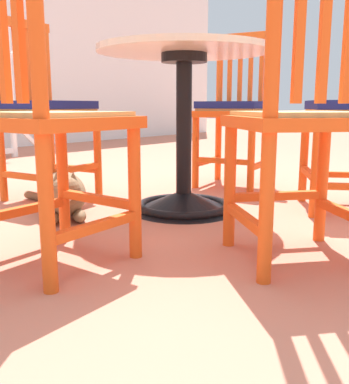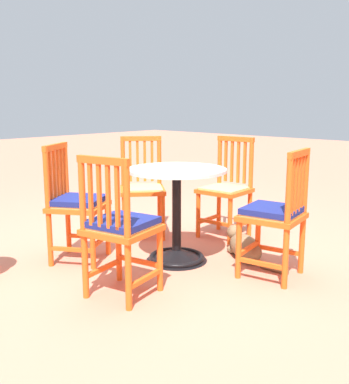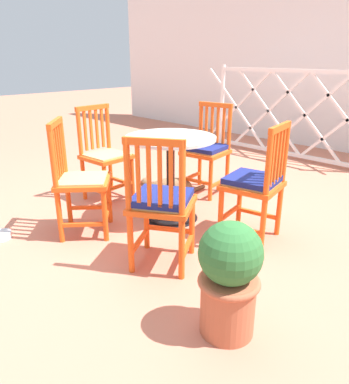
{
  "view_description": "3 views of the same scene",
  "coord_description": "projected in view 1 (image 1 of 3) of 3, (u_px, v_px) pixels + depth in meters",
  "views": [
    {
      "loc": [
        -1.61,
        -1.0,
        0.48
      ],
      "look_at": [
        -0.25,
        0.14,
        0.13
      ],
      "focal_mm": 41.45,
      "sensor_mm": 36.0,
      "label": 1
    },
    {
      "loc": [
        2.48,
        2.55,
        1.22
      ],
      "look_at": [
        -0.06,
        0.21,
        0.54
      ],
      "focal_mm": 42.68,
      "sensor_mm": 36.0,
      "label": 2
    },
    {
      "loc": [
        2.13,
        -1.84,
        1.36
      ],
      "look_at": [
        0.15,
        0.1,
        0.33
      ],
      "focal_mm": 34.6,
      "sensor_mm": 36.0,
      "label": 3
    }
  ],
  "objects": [
    {
      "name": "orange_chair_by_planter",
      "position": [
        45.0,
        112.0,
        2.26
      ],
      "size": [
        0.46,
        0.46,
        0.91
      ],
      "color": "#EA5619",
      "rests_on": "ground_plane"
    },
    {
      "name": "orange_chair_at_corner",
      "position": [
        306.0,
        122.0,
        1.31
      ],
      "size": [
        0.56,
        0.56,
        0.91
      ],
      "color": "#EA5619",
      "rests_on": "ground_plane"
    },
    {
      "name": "ground_plane",
      "position": [
        235.0,
        217.0,
        1.94
      ],
      "size": [
        24.0,
        24.0,
        0.0
      ],
      "primitive_type": "plane",
      "color": "#C6755B"
    },
    {
      "name": "orange_chair_near_fence",
      "position": [
        45.0,
        122.0,
        1.29
      ],
      "size": [
        0.43,
        0.43,
        0.91
      ],
      "color": "#EA5619",
      "rests_on": "ground_plane"
    },
    {
      "name": "tabby_cat",
      "position": [
        63.0,
        195.0,
        1.95
      ],
      "size": [
        0.41,
        0.7,
        0.23
      ],
      "color": "brown",
      "rests_on": "ground_plane"
    },
    {
      "name": "cafe_table",
      "position": [
        184.0,
        150.0,
        2.0
      ],
      "size": [
        0.76,
        0.76,
        0.73
      ],
      "color": "black",
      "rests_on": "ground_plane"
    },
    {
      "name": "orange_chair_facing_out",
      "position": [
        236.0,
        111.0,
        2.63
      ],
      "size": [
        0.47,
        0.47,
        0.91
      ],
      "color": "#EA5619",
      "rests_on": "ground_plane"
    }
  ]
}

